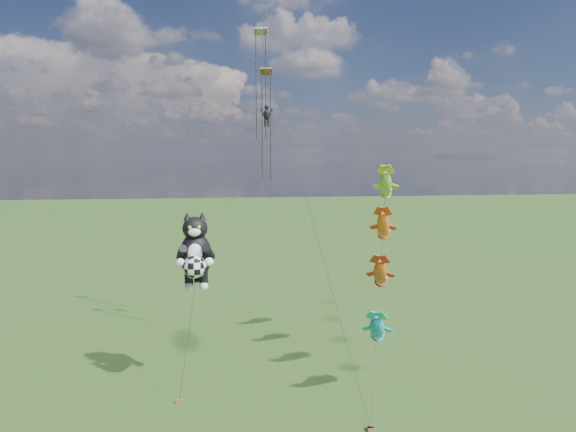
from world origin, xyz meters
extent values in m
plane|color=#19390E|center=(0.00, 0.00, 0.00)|extent=(300.00, 300.00, 0.00)
cube|color=brown|center=(0.68, -2.48, 0.11)|extent=(0.40, 0.30, 0.22)
cylinder|color=black|center=(1.20, -1.22, 3.69)|extent=(1.09, 2.56, 7.08)
ellipsoid|color=black|center=(1.73, 0.33, 8.76)|extent=(2.59, 2.36, 3.08)
ellipsoid|color=black|center=(1.73, 0.23, 10.59)|extent=(2.05, 1.96, 1.56)
cone|color=black|center=(1.25, 0.23, 11.40)|extent=(0.69, 0.69, 0.58)
cone|color=black|center=(2.21, 0.23, 11.40)|extent=(0.69, 0.69, 0.58)
ellipsoid|color=white|center=(1.73, -0.39, 10.44)|extent=(0.90, 0.66, 0.56)
ellipsoid|color=white|center=(1.73, -0.39, 9.05)|extent=(1.03, 0.68, 1.27)
sphere|color=gold|center=(1.44, -0.46, 10.76)|extent=(0.23, 0.23, 0.23)
sphere|color=gold|center=(2.02, -0.46, 10.76)|extent=(0.23, 0.23, 0.23)
sphere|color=white|center=(0.82, -0.68, 8.52)|extent=(0.58, 0.58, 0.58)
sphere|color=white|center=(2.64, -0.68, 8.52)|extent=(0.58, 0.58, 0.58)
sphere|color=white|center=(1.25, 0.18, 6.69)|extent=(0.62, 0.62, 0.62)
sphere|color=white|center=(2.21, 0.18, 6.69)|extent=(0.62, 0.62, 0.62)
sphere|color=white|center=(1.73, -0.97, 8.28)|extent=(1.49, 1.49, 1.49)
cube|color=brown|center=(11.60, -7.07, 0.11)|extent=(0.40, 0.30, 0.22)
cylinder|color=black|center=(14.42, 0.32, 7.86)|extent=(5.67, 14.80, 15.44)
ellipsoid|color=blue|center=(13.18, -2.93, 4.47)|extent=(1.80, 2.78, 2.59)
ellipsoid|color=orange|center=(14.24, -0.17, 7.35)|extent=(1.80, 2.78, 2.59)
ellipsoid|color=orange|center=(15.29, 2.58, 10.22)|extent=(1.80, 2.78, 2.59)
ellipsoid|color=green|center=(16.34, 5.34, 13.10)|extent=(1.80, 2.78, 2.59)
cube|color=brown|center=(11.62, -6.96, 0.11)|extent=(0.40, 0.30, 0.22)
cylinder|color=black|center=(9.22, 1.22, 12.58)|extent=(4.84, 16.41, 24.87)
cube|color=#1C8B0D|center=(6.98, 6.25, 21.73)|extent=(1.01, 0.65, 0.56)
cylinder|color=black|center=(6.65, 6.25, 17.49)|extent=(0.08, 0.08, 8.48)
cylinder|color=black|center=(7.31, 6.25, 17.49)|extent=(0.08, 0.08, 8.48)
cube|color=#2681DD|center=(6.82, 9.41, 25.46)|extent=(1.22, 0.71, 0.58)
cylinder|color=black|center=(6.42, 9.41, 20.99)|extent=(0.08, 0.08, 8.94)
cylinder|color=black|center=(7.22, 9.41, 20.99)|extent=(0.08, 0.08, 8.94)
camera|label=1|loc=(3.80, -31.44, 15.24)|focal=30.00mm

